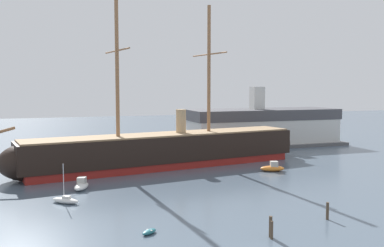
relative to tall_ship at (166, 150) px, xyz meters
The scene contains 11 objects.
tall_ship is the anchor object (origin of this frame).
dinghy_foreground_left 40.08m from the tall_ship, 108.19° to the right, with size 2.24×2.05×0.50m.
sailboat_mid_left 30.20m from the tall_ship, 133.41° to the right, with size 4.10×3.77×5.59m.
motorboat_alongside_bow 22.93m from the tall_ship, 141.59° to the right, with size 3.34×4.96×1.93m.
motorboat_alongside_stern 21.44m from the tall_ship, 30.89° to the right, with size 4.98×3.26×1.94m.
sailboat_far_left 30.33m from the tall_ship, 166.98° to the left, with size 1.92×3.40×4.23m.
sailboat_distant_centre 17.07m from the tall_ship, 88.66° to the left, with size 3.57×1.57×4.50m.
mooring_piling_nearest 41.11m from the tall_ship, 76.66° to the right, with size 0.36×0.36×2.15m, color #4C3D2D.
mooring_piling_left_pair 43.26m from the tall_ship, 90.30° to the right, with size 0.37×0.37×2.32m, color #4C3D2D.
mooring_piling_right_pair 43.85m from the tall_ship, 90.53° to the right, with size 0.31×0.31×1.96m, color #4C3D2D.
dockside_warehouse_right 41.00m from the tall_ship, 33.93° to the left, with size 45.09×16.33×16.17m.
Camera 1 is at (-20.03, -35.57, 16.39)m, focal length 40.71 mm.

